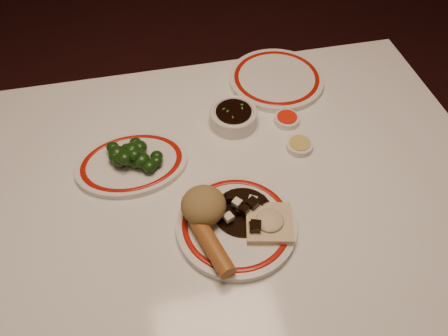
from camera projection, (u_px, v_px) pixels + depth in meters
ground at (227, 316)px, 1.54m from camera, size 7.00×7.00×0.00m
dining_table at (228, 212)px, 1.03m from camera, size 1.20×0.90×0.75m
main_plate at (237, 225)px, 0.89m from camera, size 0.26×0.26×0.02m
rice_mound at (204, 205)px, 0.87m from camera, size 0.09×0.09×0.07m
spring_roll at (213, 247)px, 0.83m from camera, size 0.07×0.13×0.03m
fried_wonton at (269, 222)px, 0.87m from camera, size 0.11×0.11×0.03m
stirfry_heap at (245, 209)px, 0.89m from camera, size 0.12×0.13×0.03m
broccoli_plate at (132, 164)px, 0.99m from camera, size 0.26×0.23×0.02m
broccoli_pile at (132, 156)px, 0.97m from camera, size 0.12×0.11×0.05m
soy_bowl at (234, 117)px, 1.08m from camera, size 0.12×0.12×0.04m
sweet_sour_dish at (287, 119)px, 1.09m from camera, size 0.06×0.06×0.02m
mustard_dish at (299, 145)px, 1.03m from camera, size 0.06×0.06×0.02m
far_plate at (276, 79)px, 1.19m from camera, size 0.29×0.29×0.02m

